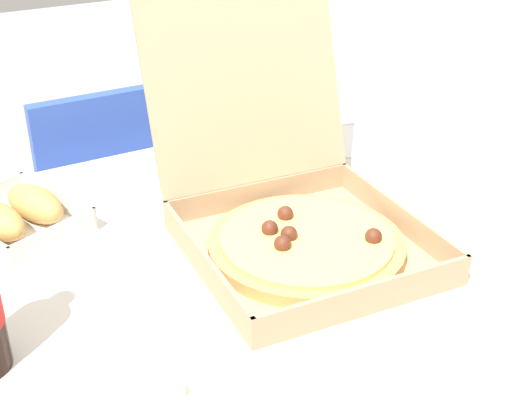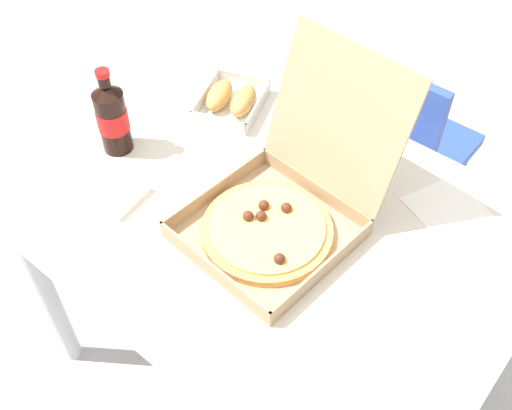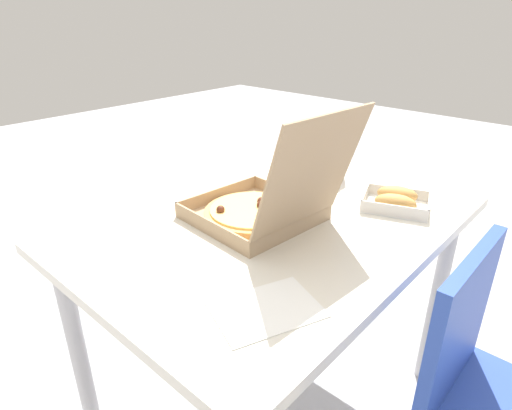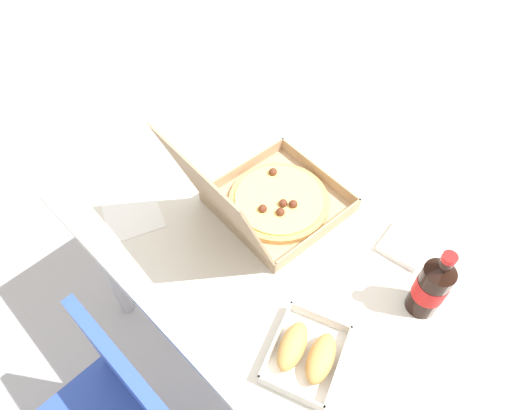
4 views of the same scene
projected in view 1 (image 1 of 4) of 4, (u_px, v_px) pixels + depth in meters
The scene contains 6 objects.
dining_table at pixel (260, 297), 1.07m from camera, with size 1.13×0.82×0.75m.
chair at pixel (114, 220), 1.64m from camera, with size 0.40×0.40×0.83m.
pizza_box_open at pixel (294, 214), 1.02m from camera, with size 0.35×0.44×0.35m.
bread_side_box at pixel (17, 215), 1.06m from camera, with size 0.21×0.23×0.06m.
paper_menu at pixel (346, 141), 1.36m from camera, with size 0.21×0.15×0.00m, color white.
napkin_pile at pixel (115, 384), 0.76m from camera, with size 0.11×0.11×0.02m, color white.
Camera 1 is at (-0.44, -0.76, 1.29)m, focal length 49.60 mm.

